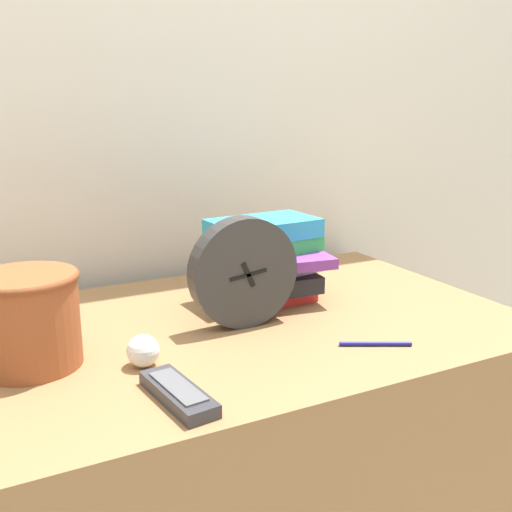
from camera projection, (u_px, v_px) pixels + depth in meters
The scene contains 8 objects.
wall_back at pixel (122, 82), 1.36m from camera, with size 6.00×0.04×2.40m.
desk at pixel (200, 502), 1.21m from camera, with size 1.25×0.69×0.75m.
desk_clock at pixel (244, 272), 1.11m from camera, with size 0.21×0.04×0.21m.
book_stack at pixel (267, 260), 1.27m from camera, with size 0.25×0.23×0.17m.
basket at pixel (28, 317), 0.94m from camera, with size 0.17×0.17×0.15m.
tv_remote at pixel (178, 393), 0.85m from camera, with size 0.07×0.16×0.02m.
crumpled_paper_ball at pixel (143, 351), 0.96m from camera, with size 0.05×0.05×0.05m.
pen at pixel (375, 344), 1.04m from camera, with size 0.11×0.06×0.01m.
Camera 1 is at (-0.38, -0.64, 1.16)m, focal length 42.00 mm.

